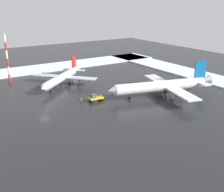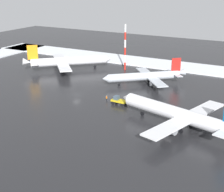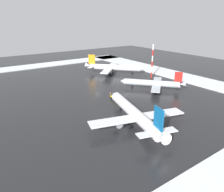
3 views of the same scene
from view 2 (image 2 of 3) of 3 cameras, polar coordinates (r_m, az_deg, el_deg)
name	(u,v)px [view 2 (image 2 of 3)]	position (r m, az deg, el deg)	size (l,w,h in m)	color
ground_plane	(76,95)	(108.97, -5.93, 0.25)	(240.00, 240.00, 0.00)	#232326
snow_bank_far	(141,62)	(150.99, 4.91, 5.71)	(152.00, 16.00, 0.44)	white
airplane_far_rear	(179,115)	(84.89, 11.11, -3.05)	(35.43, 29.77, 10.70)	white
airplane_parked_starboard	(146,76)	(118.55, 5.63, 3.29)	(24.14, 22.53, 8.79)	silver
airplane_distant_tail	(67,61)	(138.18, -7.50, 5.75)	(28.41, 27.25, 10.56)	white
pushback_tug	(118,100)	(99.57, 1.09, -0.71)	(4.71, 2.52, 2.50)	gold
ground_crew_by_nose_gear	(107,98)	(102.31, -0.91, -0.34)	(0.36, 0.36, 1.71)	black
ground_crew_mid_apron	(176,127)	(84.50, 10.59, -5.02)	(0.36, 0.36, 1.71)	black
antenna_mast	(125,47)	(136.09, 2.20, 8.08)	(0.70, 0.70, 18.04)	red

